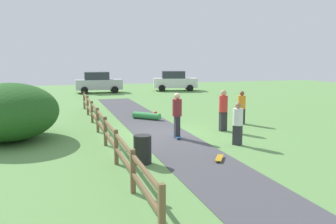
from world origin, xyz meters
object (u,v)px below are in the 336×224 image
(parked_car_silver, at_px, (98,82))
(parked_car_white, at_px, (175,81))
(skateboard_loose, at_px, (219,158))
(bystander_orange, at_px, (242,106))
(trash_bin, at_px, (143,149))
(skater_fallen, at_px, (147,116))
(bystander_white, at_px, (238,122))
(bystander_red, at_px, (223,108))
(skater_riding, at_px, (177,113))
(bush_large, at_px, (10,112))

(parked_car_silver, relative_size, parked_car_white, 0.95)
(skateboard_loose, distance_m, bystander_orange, 6.96)
(trash_bin, xyz_separation_m, skateboard_loose, (2.44, -0.41, -0.36))
(skater_fallen, xyz_separation_m, bystander_white, (1.89, -6.62, 0.69))
(bystander_red, bearing_deg, parked_car_white, 78.34)
(skater_riding, distance_m, parked_car_white, 21.49)
(bystander_white, height_order, parked_car_silver, parked_car_silver)
(bystander_red, distance_m, parked_car_silver, 19.88)
(parked_car_white, bearing_deg, skateboard_loose, -104.56)
(skater_fallen, bearing_deg, parked_car_white, 67.15)
(trash_bin, bearing_deg, skateboard_loose, -9.48)
(skater_riding, xyz_separation_m, parked_car_silver, (-0.88, 20.47, -0.10))
(bystander_orange, relative_size, parked_car_silver, 0.38)
(trash_bin, distance_m, parked_car_silver, 23.62)
(bystander_red, bearing_deg, parked_car_silver, 99.69)
(bystander_orange, xyz_separation_m, parked_car_white, (2.40, 18.24, 0.06))
(trash_bin, bearing_deg, bystander_red, 40.71)
(bush_large, distance_m, skateboard_loose, 8.61)
(bush_large, relative_size, parked_car_white, 1.03)
(bush_large, relative_size, skater_riding, 2.49)
(skateboard_loose, relative_size, parked_car_silver, 0.18)
(trash_bin, height_order, parked_car_silver, parked_car_silver)
(skater_riding, bearing_deg, parked_car_white, 72.37)
(skateboard_loose, bearing_deg, skater_riding, 94.50)
(skater_fallen, relative_size, parked_car_white, 0.33)
(bystander_white, height_order, bystander_orange, bystander_orange)
(skateboard_loose, bearing_deg, bystander_orange, 56.37)
(bush_large, bearing_deg, trash_bin, -48.21)
(bystander_red, bearing_deg, bush_large, 174.56)
(bush_large, bearing_deg, parked_car_white, 55.30)
(trash_bin, xyz_separation_m, skater_fallen, (2.10, 7.98, -0.25))
(skater_riding, relative_size, parked_car_white, 0.41)
(bystander_red, relative_size, parked_car_white, 0.41)
(bush_large, relative_size, trash_bin, 5.11)
(skateboard_loose, height_order, bystander_white, bystander_white)
(bystander_orange, height_order, parked_car_silver, parked_car_silver)
(skateboard_loose, relative_size, bystander_white, 0.49)
(skater_riding, xyz_separation_m, bystander_white, (1.83, -1.74, -0.17))
(bush_large, distance_m, parked_car_white, 22.82)
(parked_car_silver, bearing_deg, skater_fallen, -86.99)
(trash_bin, height_order, parked_car_white, parked_car_white)
(trash_bin, bearing_deg, skater_riding, 55.18)
(bystander_orange, bearing_deg, skateboard_loose, -123.63)
(skateboard_loose, bearing_deg, trash_bin, 170.52)
(bush_large, height_order, bystander_red, bush_large)
(trash_bin, relative_size, skateboard_loose, 1.14)
(skateboard_loose, distance_m, parked_car_white, 24.81)
(skater_riding, distance_m, bystander_red, 2.61)
(bystander_orange, height_order, parked_car_white, parked_car_white)
(bush_large, xyz_separation_m, parked_car_silver, (5.59, 18.75, -0.19))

